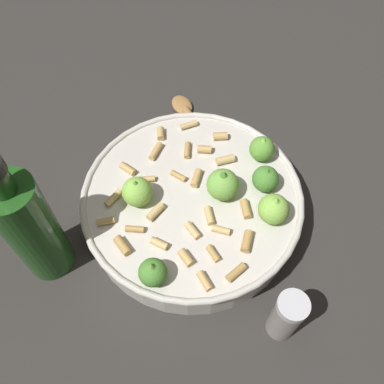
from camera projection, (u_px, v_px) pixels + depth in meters
The scene contains 5 objects.
ground_plane at pixel (192, 215), 0.67m from camera, with size 2.40×2.40×0.00m, color #2D2B28.
cooking_pan at pixel (194, 203), 0.64m from camera, with size 0.33×0.33×0.11m.
pepper_shaker at pixel (286, 316), 0.53m from camera, with size 0.04×0.04×0.10m.
olive_oil_bottle at pixel (30, 227), 0.54m from camera, with size 0.07×0.07×0.24m.
wooden_spoon at pixel (198, 130), 0.76m from camera, with size 0.16×0.19×0.02m.
Camera 1 is at (0.08, -0.32, 0.58)m, focal length 38.90 mm.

